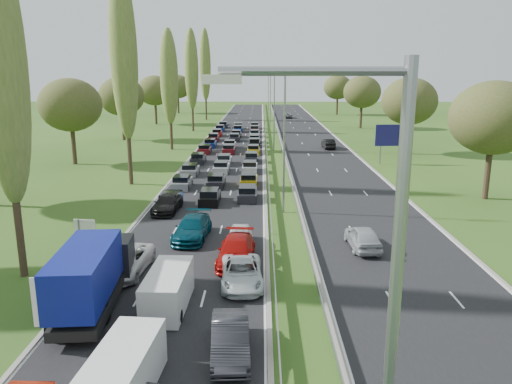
{
  "coord_description": "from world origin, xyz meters",
  "views": [
    {
      "loc": [
        2.61,
        1.48,
        11.79
      ],
      "look_at": [
        2.12,
        44.23,
        1.5
      ],
      "focal_mm": 35.0,
      "sensor_mm": 36.0,
      "label": 1
    }
  ],
  "objects": [
    {
      "name": "ground",
      "position": [
        4.5,
        80.0,
        0.0
      ],
      "size": [
        260.0,
        260.0,
        0.0
      ],
      "primitive_type": "plane",
      "color": "#2A4916",
      "rests_on": "ground"
    },
    {
      "name": "near_carriageway",
      "position": [
        -2.25,
        82.5,
        0.0
      ],
      "size": [
        10.5,
        215.0,
        0.04
      ],
      "primitive_type": "cube",
      "color": "black",
      "rests_on": "ground"
    },
    {
      "name": "far_carriageway",
      "position": [
        11.25,
        82.5,
        0.0
      ],
      "size": [
        10.5,
        215.0,
        0.04
      ],
      "primitive_type": "cube",
      "color": "black",
      "rests_on": "ground"
    },
    {
      "name": "central_reservation",
      "position": [
        4.5,
        82.5,
        0.55
      ],
      "size": [
        2.36,
        215.0,
        0.32
      ],
      "color": "gray",
      "rests_on": "ground"
    },
    {
      "name": "lamp_columns",
      "position": [
        4.5,
        78.0,
        6.0
      ],
      "size": [
        0.18,
        140.18,
        12.0
      ],
      "color": "gray",
      "rests_on": "ground"
    },
    {
      "name": "poplar_row",
      "position": [
        -11.5,
        68.17,
        12.39
      ],
      "size": [
        2.8,
        127.8,
        22.44
      ],
      "color": "#2D2116",
      "rests_on": "ground"
    },
    {
      "name": "woodland_left",
      "position": [
        -22.0,
        62.63,
        7.68
      ],
      "size": [
        8.0,
        166.0,
        11.1
      ],
      "color": "#2D2116",
      "rests_on": "ground"
    },
    {
      "name": "woodland_right",
      "position": [
        24.0,
        66.67,
        7.68
      ],
      "size": [
        8.0,
        153.0,
        11.1
      ],
      "color": "#2D2116",
      "rests_on": "ground"
    },
    {
      "name": "traffic_queue_fill",
      "position": [
        -2.25,
        77.65,
        0.44
      ],
      "size": [
        9.08,
        69.67,
        0.8
      ],
      "color": "navy",
      "rests_on": "ground"
    },
    {
      "name": "near_car_2",
      "position": [
        -5.57,
        29.42,
        0.77
      ],
      "size": [
        2.88,
        5.55,
        1.49
      ],
      "primitive_type": "imported",
      "rotation": [
        0.0,
        0.0,
        -0.08
      ],
      "color": "white",
      "rests_on": "near_carriageway"
    },
    {
      "name": "near_car_3",
      "position": [
        -5.54,
        43.02,
        0.74
      ],
      "size": [
        2.29,
        5.07,
        1.44
      ],
      "primitive_type": "imported",
      "rotation": [
        0.0,
        0.0,
        -0.05
      ],
      "color": "black",
      "rests_on": "near_carriageway"
    },
    {
      "name": "near_car_7",
      "position": [
        -2.4,
        35.87,
        0.82
      ],
      "size": [
        2.6,
        5.63,
        1.59
      ],
      "primitive_type": "imported",
      "rotation": [
        0.0,
        0.0,
        -0.07
      ],
      "color": "#043544",
      "rests_on": "near_carriageway"
    },
    {
      "name": "near_car_9",
      "position": [
        1.3,
        20.58,
        0.77
      ],
      "size": [
        1.89,
        4.63,
        1.49
      ],
      "primitive_type": "imported",
      "rotation": [
        0.0,
        0.0,
        0.07
      ],
      "color": "black",
      "rests_on": "near_carriageway"
    },
    {
      "name": "near_car_10",
      "position": [
        1.5,
        27.88,
        0.72
      ],
      "size": [
        2.65,
        5.18,
        1.4
      ],
      "primitive_type": "imported",
      "rotation": [
        0.0,
        0.0,
        0.07
      ],
      "color": "silver",
      "rests_on": "near_carriageway"
    },
    {
      "name": "near_car_11",
      "position": [
        1.02,
        31.23,
        0.8
      ],
      "size": [
        2.46,
        5.51,
        1.57
      ],
      "primitive_type": "imported",
      "rotation": [
        0.0,
        0.0,
        -0.05
      ],
      "color": "#9E0C09",
      "rests_on": "near_carriageway"
    },
    {
      "name": "near_car_12",
      "position": [
        1.2,
        34.3,
        0.72
      ],
      "size": [
        1.88,
        4.17,
        1.39
      ],
      "primitive_type": "imported",
      "rotation": [
        0.0,
        0.0,
        0.06
      ],
      "color": "silver",
      "rests_on": "near_carriageway"
    },
    {
      "name": "far_car_0",
      "position": [
        9.56,
        33.98,
        0.81
      ],
      "size": [
        2.07,
        4.73,
        1.58
      ],
      "primitive_type": "imported",
      "rotation": [
        0.0,
        0.0,
        3.18
      ],
      "color": "#9DA1A6",
      "rests_on": "far_carriageway"
    },
    {
      "name": "far_car_1",
      "position": [
        13.18,
        80.16,
        0.79
      ],
      "size": [
        1.8,
        4.73,
        1.54
      ],
      "primitive_type": "imported",
      "rotation": [
        0.0,
        0.0,
        3.18
      ],
      "color": "black",
      "rests_on": "far_carriageway"
    },
    {
      "name": "far_car_2",
      "position": [
        9.45,
        134.24,
        0.7
      ],
      "size": [
        2.31,
        4.94,
        1.37
      ],
      "primitive_type": "imported",
      "rotation": [
        0.0,
        0.0,
        3.13
      ],
      "color": "gray",
      "rests_on": "far_carriageway"
    },
    {
      "name": "blue_lorry",
      "position": [
        -5.89,
        24.78,
        1.85
      ],
      "size": [
        2.33,
        8.37,
        3.54
      ],
      "rotation": [
        0.0,
        0.0,
        0.08
      ],
      "color": "black",
      "rests_on": "near_carriageway"
    },
    {
      "name": "white_van_front",
      "position": [
        -2.46,
        17.95,
        1.02
      ],
      "size": [
        1.93,
        4.92,
        1.98
      ],
      "rotation": [
        0.0,
        0.0,
        -0.08
      ],
      "color": "silver",
      "rests_on": "near_carriageway"
    },
    {
      "name": "white_van_rear",
      "position": [
        -2.15,
        25.14,
        1.01
      ],
      "size": [
        1.91,
        4.87,
        1.96
      ],
      "rotation": [
        0.0,
        0.0,
        -0.02
      ],
      "color": "silver",
      "rests_on": "near_carriageway"
    },
    {
      "name": "info_sign",
      "position": [
        -9.4,
        33.64,
        1.37
      ],
      "size": [
        1.5,
        0.31,
        2.1
      ],
      "color": "gray",
      "rests_on": "ground"
    },
    {
      "name": "direction_sign",
      "position": [
        19.4,
        66.46,
        3.57
      ],
      "size": [
        4.0,
        0.34,
        5.2
      ],
      "color": "gray",
      "rests_on": "ground"
    }
  ]
}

